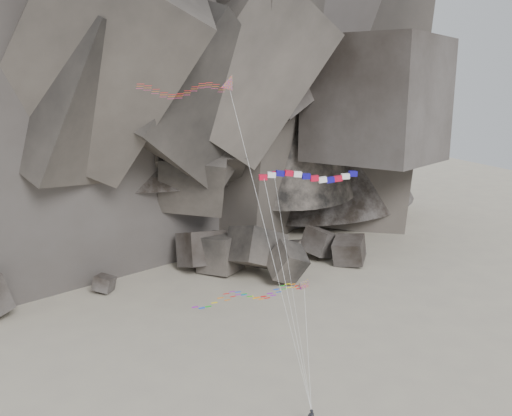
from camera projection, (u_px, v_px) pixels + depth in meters
name	position (u px, v px, depth m)	size (l,w,h in m)	color
ground	(250.00, 405.00, 56.70)	(260.00, 260.00, 0.00)	#A19882
headland	(114.00, 18.00, 109.52)	(110.00, 70.00, 84.00)	#514942
boulder_field	(143.00, 272.00, 86.11)	(74.89, 18.83, 9.29)	#47423F
delta_kite	(180.00, 89.00, 49.61)	(13.55, 8.84, 30.44)	red
banner_kite	(309.00, 177.00, 56.34)	(9.75, 9.61, 21.18)	red
parafoil_kite	(247.00, 295.00, 55.59)	(12.67, 7.43, 10.03)	gold
pennant_kite	(283.00, 235.00, 55.16)	(0.48, 9.17, 21.06)	red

